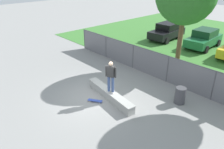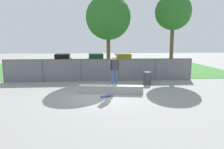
{
  "view_description": "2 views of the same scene",
  "coord_description": "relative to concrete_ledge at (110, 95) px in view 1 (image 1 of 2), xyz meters",
  "views": [
    {
      "loc": [
        8.5,
        -6.5,
        6.58
      ],
      "look_at": [
        0.32,
        0.94,
        1.27
      ],
      "focal_mm": 35.64,
      "sensor_mm": 36.0,
      "label": 1
    },
    {
      "loc": [
        -0.27,
        -12.22,
        3.23
      ],
      "look_at": [
        0.67,
        0.71,
        1.14
      ],
      "focal_mm": 34.68,
      "sensor_mm": 36.0,
      "label": 2
    }
  ],
  "objects": [
    {
      "name": "skateboard",
      "position": [
        -0.32,
        -0.8,
        -0.18
      ],
      "size": [
        0.78,
        0.59,
        0.09
      ],
      "color": "#334CB2",
      "rests_on": "ground"
    },
    {
      "name": "chainlink_fence",
      "position": [
        -0.6,
        4.06,
        0.7
      ],
      "size": [
        14.76,
        0.07,
        1.75
      ],
      "color": "#4C4C51",
      "rests_on": "ground"
    },
    {
      "name": "trash_bin",
      "position": [
        2.81,
        2.49,
        0.21
      ],
      "size": [
        0.56,
        0.56,
        0.92
      ],
      "primitive_type": "cylinder",
      "color": "#3F3F44",
      "rests_on": "ground"
    },
    {
      "name": "skateboarder",
      "position": [
        0.18,
        -0.1,
        1.25
      ],
      "size": [
        0.54,
        0.41,
        1.82
      ],
      "color": "beige",
      "rests_on": "concrete_ledge"
    },
    {
      "name": "car_green",
      "position": [
        -0.93,
        12.23,
        0.59
      ],
      "size": [
        2.2,
        4.29,
        1.66
      ],
      "color": "#1E6638",
      "rests_on": "ground"
    },
    {
      "name": "concrete_ledge",
      "position": [
        0.0,
        0.0,
        0.0
      ],
      "size": [
        3.9,
        1.01,
        0.49
      ],
      "color": "#999993",
      "rests_on": "ground"
    },
    {
      "name": "ground_plane",
      "position": [
        -0.6,
        -0.53,
        -0.25
      ],
      "size": [
        80.0,
        80.0,
        0.0
      ],
      "primitive_type": "plane",
      "color": "gray"
    },
    {
      "name": "grass_strip",
      "position": [
        -0.6,
        14.36,
        -0.24
      ],
      "size": [
        26.69,
        20.0,
        0.02
      ],
      "primitive_type": "cube",
      "color": "#3D7A33",
      "rests_on": "ground"
    },
    {
      "name": "car_black",
      "position": [
        -4.65,
        11.85,
        0.59
      ],
      "size": [
        2.2,
        4.29,
        1.66
      ],
      "color": "black",
      "rests_on": "ground"
    }
  ]
}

